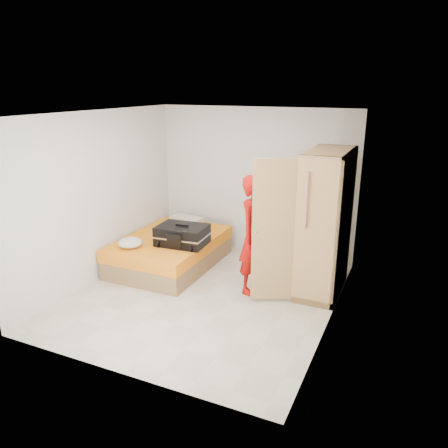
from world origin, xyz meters
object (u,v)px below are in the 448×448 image
at_px(person, 255,235).
at_px(suitcase, 182,235).
at_px(bed, 170,251).
at_px(round_cushion, 130,243).
at_px(wardrobe, 321,227).

bearing_deg(person, suitcase, 96.32).
height_order(bed, round_cushion, round_cushion).
relative_size(bed, round_cushion, 5.22).
height_order(bed, suitcase, suitcase).
relative_size(wardrobe, suitcase, 2.54).
bearing_deg(round_cushion, bed, 63.24).
relative_size(bed, person, 1.15).
relative_size(person, round_cushion, 4.53).
xyz_separation_m(bed, person, (1.64, -0.31, 0.62)).
bearing_deg(bed, person, -10.77).
relative_size(wardrobe, person, 1.20).
height_order(person, round_cushion, person).
bearing_deg(round_cushion, suitcase, 33.66).
distance_m(suitcase, round_cushion, 0.82).
height_order(wardrobe, suitcase, wardrobe).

